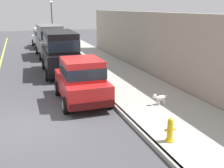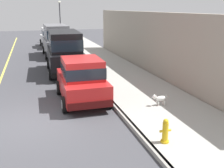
% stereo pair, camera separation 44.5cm
% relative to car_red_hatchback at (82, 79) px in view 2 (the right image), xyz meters
% --- Properties ---
extents(ground_plane, '(80.00, 80.00, 0.00)m').
position_rel_car_red_hatchback_xyz_m(ground_plane, '(-2.11, -1.69, -0.98)').
color(ground_plane, '#424247').
extents(curb, '(0.16, 64.00, 0.14)m').
position_rel_car_red_hatchback_xyz_m(curb, '(1.09, -1.69, -0.91)').
color(curb, gray).
rests_on(curb, ground).
extents(sidewalk, '(3.60, 64.00, 0.14)m').
position_rel_car_red_hatchback_xyz_m(sidewalk, '(2.89, -1.69, -0.91)').
color(sidewalk, '#A8A59E').
rests_on(sidewalk, ground).
extents(car_red_hatchback, '(1.98, 3.81, 1.88)m').
position_rel_car_red_hatchback_xyz_m(car_red_hatchback, '(0.00, 0.00, 0.00)').
color(car_red_hatchback, red).
rests_on(car_red_hatchback, ground).
extents(car_black_van, '(2.25, 4.96, 2.52)m').
position_rel_car_red_hatchback_xyz_m(car_black_van, '(-0.02, 5.41, 0.42)').
color(car_black_van, black).
rests_on(car_black_van, ground).
extents(car_grey_van, '(2.19, 4.93, 2.52)m').
position_rel_car_red_hatchback_xyz_m(car_grey_van, '(0.06, 11.56, 0.42)').
color(car_grey_van, slate).
rests_on(car_grey_van, ground).
extents(car_white_sedan, '(2.12, 4.65, 1.92)m').
position_rel_car_red_hatchback_xyz_m(car_white_sedan, '(0.02, 17.11, 0.01)').
color(car_white_sedan, white).
rests_on(car_white_sedan, ground).
extents(dog_white, '(0.76, 0.22, 0.49)m').
position_rel_car_red_hatchback_xyz_m(dog_white, '(2.76, -1.72, -0.55)').
color(dog_white, white).
rests_on(dog_white, sidewalk).
extents(fire_hydrant, '(0.34, 0.24, 0.72)m').
position_rel_car_red_hatchback_xyz_m(fire_hydrant, '(1.54, -4.51, -0.50)').
color(fire_hydrant, gold).
rests_on(fire_hydrant, sidewalk).
extents(street_lamp, '(0.36, 0.36, 4.42)m').
position_rel_car_red_hatchback_xyz_m(street_lamp, '(1.44, 20.84, 1.93)').
color(street_lamp, '#2D2D33').
rests_on(street_lamp, sidewalk).
extents(building_facade, '(0.50, 20.00, 3.62)m').
position_rel_car_red_hatchback_xyz_m(building_facade, '(4.99, 4.25, 0.84)').
color(building_facade, '#9E9384').
rests_on(building_facade, ground).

